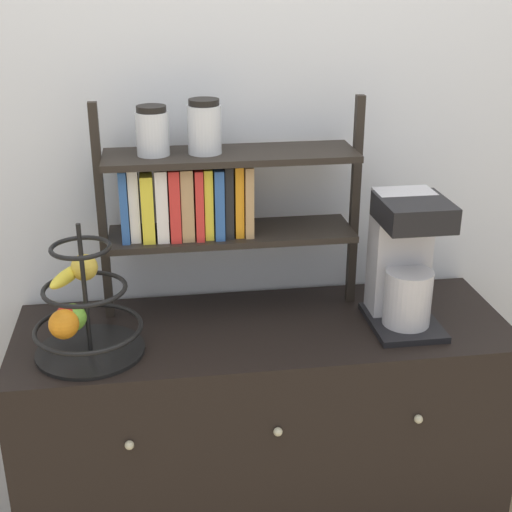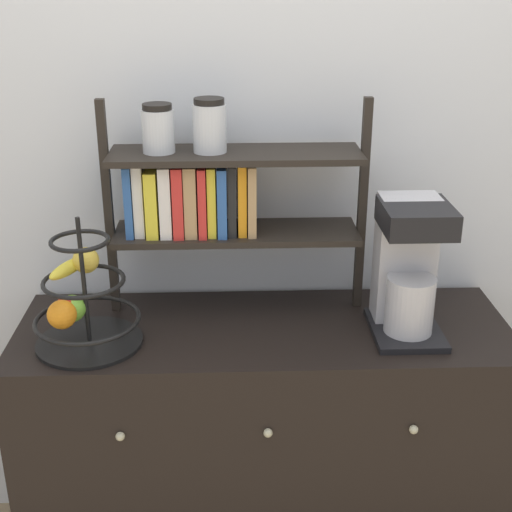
{
  "view_description": "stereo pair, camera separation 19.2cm",
  "coord_description": "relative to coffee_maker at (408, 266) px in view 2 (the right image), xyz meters",
  "views": [
    {
      "loc": [
        -0.28,
        -1.52,
        1.77
      ],
      "look_at": [
        -0.02,
        0.24,
        1.04
      ],
      "focal_mm": 50.0,
      "sensor_mm": 36.0,
      "label": 1
    },
    {
      "loc": [
        -0.09,
        -1.54,
        1.77
      ],
      "look_at": [
        -0.02,
        0.24,
        1.04
      ],
      "focal_mm": 50.0,
      "sensor_mm": 36.0,
      "label": 2
    }
  ],
  "objects": [
    {
      "name": "wall_back",
      "position": [
        -0.39,
        0.31,
        0.29
      ],
      "size": [
        7.0,
        0.05,
        2.6
      ],
      "primitive_type": "cube",
      "color": "silver",
      "rests_on": "ground_plane"
    },
    {
      "name": "sideboard",
      "position": [
        -0.39,
        0.02,
        -0.6
      ],
      "size": [
        1.39,
        0.49,
        0.82
      ],
      "color": "black",
      "rests_on": "ground_plane"
    },
    {
      "name": "coffee_maker",
      "position": [
        0.0,
        0.0,
        0.0
      ],
      "size": [
        0.19,
        0.24,
        0.37
      ],
      "color": "black",
      "rests_on": "sideboard"
    },
    {
      "name": "fruit_stand",
      "position": [
        -0.88,
        -0.05,
        -0.07
      ],
      "size": [
        0.28,
        0.28,
        0.36
      ],
      "color": "black",
      "rests_on": "sideboard"
    },
    {
      "name": "shelf_hutch",
      "position": [
        -0.55,
        0.15,
        0.18
      ],
      "size": [
        0.74,
        0.2,
        0.62
      ],
      "color": "black",
      "rests_on": "sideboard"
    }
  ]
}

